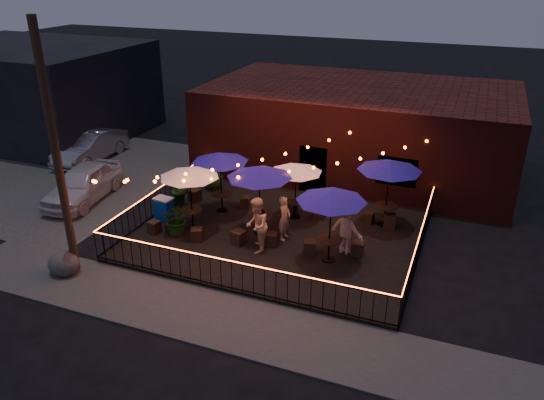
{
  "coord_description": "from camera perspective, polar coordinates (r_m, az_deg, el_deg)",
  "views": [
    {
      "loc": [
        6.11,
        -14.14,
        9.35
      ],
      "look_at": [
        -0.55,
        2.71,
        1.08
      ],
      "focal_mm": 35.0,
      "sensor_mm": 36.0,
      "label": 1
    }
  ],
  "objects": [
    {
      "name": "fence_left",
      "position": [
        21.43,
        -11.83,
        0.07
      ],
      "size": [
        0.04,
        8.0,
        1.04
      ],
      "rotation": [
        0.0,
        0.0,
        1.57
      ],
      "color": "black",
      "rests_on": "patio"
    },
    {
      "name": "patron_b",
      "position": [
        17.93,
        -1.65,
        -2.75
      ],
      "size": [
        1.0,
        1.14,
        1.97
      ],
      "primitive_type": "imported",
      "rotation": [
        0.0,
        0.0,
        -1.25
      ],
      "color": "#DBB68F",
      "rests_on": "patio"
    },
    {
      "name": "bistro_chair_5",
      "position": [
        18.62,
        -0.09,
        -4.26
      ],
      "size": [
        0.49,
        0.49,
        0.46
      ],
      "primitive_type": "cube",
      "rotation": [
        0.0,
        0.0,
        3.47
      ],
      "color": "black",
      "rests_on": "patio"
    },
    {
      "name": "bistro_chair_6",
      "position": [
        21.0,
        2.18,
        -0.86
      ],
      "size": [
        0.43,
        0.43,
        0.4
      ],
      "primitive_type": "cube",
      "rotation": [
        0.0,
        0.0,
        -0.36
      ],
      "color": "black",
      "rests_on": "patio"
    },
    {
      "name": "bistro_chair_4",
      "position": [
        18.74,
        -3.6,
        -4.04
      ],
      "size": [
        0.53,
        0.53,
        0.5
      ],
      "primitive_type": "cube",
      "rotation": [
        0.0,
        0.0,
        -0.31
      ],
      "color": "black",
      "rests_on": "patio"
    },
    {
      "name": "car_white",
      "position": [
        23.64,
        -19.63,
        1.7
      ],
      "size": [
        2.37,
        4.58,
        1.49
      ],
      "primitive_type": "imported",
      "rotation": [
        0.0,
        0.0,
        0.14
      ],
      "color": "silver",
      "rests_on": "ground"
    },
    {
      "name": "cafe_table_3",
      "position": [
        19.91,
        2.59,
        3.36
      ],
      "size": [
        2.44,
        2.44,
        2.21
      ],
      "rotation": [
        0.0,
        0.0,
        -0.25
      ],
      "color": "black",
      "rests_on": "patio"
    },
    {
      "name": "bistro_chair_10",
      "position": [
        20.54,
        10.39,
        -1.89
      ],
      "size": [
        0.38,
        0.38,
        0.4
      ],
      "primitive_type": "cube",
      "rotation": [
        0.0,
        0.0,
        -0.16
      ],
      "color": "black",
      "rests_on": "patio"
    },
    {
      "name": "potted_shrub_b",
      "position": [
        21.78,
        -9.85,
        1.15
      ],
      "size": [
        0.94,
        0.87,
        1.38
      ],
      "primitive_type": "imported",
      "rotation": [
        0.0,
        0.0,
        0.42
      ],
      "color": "#1B3712",
      "rests_on": "patio"
    },
    {
      "name": "car_silver",
      "position": [
        28.31,
        -18.95,
        5.46
      ],
      "size": [
        1.64,
        4.48,
        1.47
      ],
      "primitive_type": "imported",
      "rotation": [
        0.0,
        0.0,
        0.02
      ],
      "color": "gray",
      "rests_on": "ground"
    },
    {
      "name": "bistro_chair_2",
      "position": [
        22.24,
        -8.28,
        0.53
      ],
      "size": [
        0.53,
        0.53,
        0.5
      ],
      "primitive_type": "cube",
      "rotation": [
        0.0,
        0.0,
        -0.33
      ],
      "color": "black",
      "rests_on": "patio"
    },
    {
      "name": "bistro_chair_7",
      "position": [
        20.63,
        5.12,
        -1.27
      ],
      "size": [
        0.46,
        0.46,
        0.5
      ],
      "primitive_type": "cube",
      "rotation": [
        0.0,
        0.0,
        3.22
      ],
      "color": "black",
      "rests_on": "patio"
    },
    {
      "name": "festoon_lights",
      "position": [
        18.66,
        -2.44,
        3.04
      ],
      "size": [
        10.02,
        8.72,
        1.32
      ],
      "color": "#E44B08",
      "rests_on": "ground"
    },
    {
      "name": "cafe_table_4",
      "position": [
        16.9,
        6.42,
        0.34
      ],
      "size": [
        2.75,
        2.75,
        2.54
      ],
      "rotation": [
        0.0,
        0.0,
        0.22
      ],
      "color": "black",
      "rests_on": "patio"
    },
    {
      "name": "cooler",
      "position": [
        20.75,
        -11.53,
        -0.91
      ],
      "size": [
        0.74,
        0.58,
        0.9
      ],
      "rotation": [
        0.0,
        0.0,
        -0.13
      ],
      "color": "#073ABB",
      "rests_on": "patio"
    },
    {
      "name": "sidewalk",
      "position": [
        15.58,
        -6.32,
        -12.4
      ],
      "size": [
        18.0,
        2.5,
        0.05
      ],
      "primitive_type": "cube",
      "color": "#3D3A38",
      "rests_on": "ground"
    },
    {
      "name": "bistro_chair_8",
      "position": [
        18.15,
        4.09,
        -5.11
      ],
      "size": [
        0.5,
        0.5,
        0.48
      ],
      "primitive_type": "cube",
      "rotation": [
        0.0,
        0.0,
        0.27
      ],
      "color": "black",
      "rests_on": "patio"
    },
    {
      "name": "potted_shrub_c",
      "position": [
        23.12,
        -6.34,
        2.95
      ],
      "size": [
        1.11,
        1.11,
        1.51
      ],
      "primitive_type": "imported",
      "rotation": [
        0.0,
        0.0,
        0.42
      ],
      "color": "#103412",
      "rests_on": "patio"
    },
    {
      "name": "cafe_table_2",
      "position": [
        18.56,
        -1.36,
        2.89
      ],
      "size": [
        2.85,
        2.85,
        2.58
      ],
      "rotation": [
        0.0,
        0.0,
        0.25
      ],
      "color": "black",
      "rests_on": "patio"
    },
    {
      "name": "fence_front",
      "position": [
        16.13,
        -4.37,
        -8.13
      ],
      "size": [
        10.0,
        0.04,
        1.04
      ],
      "color": "black",
      "rests_on": "patio"
    },
    {
      "name": "boulder",
      "position": [
        18.49,
        -21.51,
        -6.39
      ],
      "size": [
        1.22,
        1.14,
        0.76
      ],
      "primitive_type": "ellipsoid",
      "rotation": [
        0.0,
        0.0,
        -0.41
      ],
      "color": "#43423E",
      "rests_on": "ground"
    },
    {
      "name": "bistro_chair_0",
      "position": [
        19.93,
        -12.56,
        -2.86
      ],
      "size": [
        0.45,
        0.45,
        0.46
      ],
      "primitive_type": "cube",
      "rotation": [
        0.0,
        0.0,
        -0.16
      ],
      "color": "black",
      "rests_on": "patio"
    },
    {
      "name": "bistro_chair_9",
      "position": [
        18.28,
        9.18,
        -5.17
      ],
      "size": [
        0.43,
        0.43,
        0.48
      ],
      "primitive_type": "cube",
      "rotation": [
        0.0,
        0.0,
        3.22
      ],
      "color": "black",
      "rests_on": "patio"
    },
    {
      "name": "potted_shrub_a",
      "position": [
        19.51,
        -10.13,
        -1.98
      ],
      "size": [
        1.37,
        1.29,
        1.23
      ],
      "primitive_type": "imported",
      "rotation": [
        0.0,
        0.0,
        0.35
      ],
      "color": "#153F13",
      "rests_on": "patio"
    },
    {
      "name": "bistro_chair_11",
      "position": [
        20.33,
        12.53,
        -2.19
      ],
      "size": [
        0.5,
        0.5,
        0.52
      ],
      "primitive_type": "cube",
      "rotation": [
        0.0,
        0.0,
        3.29
      ],
      "color": "black",
      "rests_on": "patio"
    },
    {
      "name": "patron_c",
      "position": [
        18.02,
        8.04,
        -3.03
      ],
      "size": [
        1.35,
        0.99,
        1.86
      ],
      "primitive_type": "imported",
      "rotation": [
        0.0,
        0.0,
        2.87
      ],
      "color": "tan",
      "rests_on": "patio"
    },
    {
      "name": "brick_building",
      "position": [
        25.74,
        9.3,
        7.61
      ],
      "size": [
        14.0,
        8.0,
        4.0
      ],
      "color": "#3C1310",
      "rests_on": "ground"
    },
    {
      "name": "bistro_chair_1",
      "position": [
        19.11,
        -8.09,
        -3.72
      ],
      "size": [
        0.52,
        0.52,
        0.47
      ],
      "primitive_type": "cube",
      "rotation": [
        0.0,
        0.0,
        3.56
      ],
      "color": "black",
      "rests_on": "patio"
    },
    {
      "name": "patron_a",
      "position": [
        18.8,
        1.35,
        -1.95
      ],
      "size": [
        0.41,
        0.61,
        1.64
      ],
      "primitive_type": "imported",
      "rotation": [
        0.0,
        0.0,
        1.55
      ],
      "color": "tan",
      "rests_on": "patio"
    },
    {
      "name": "patio",
      "position": [
        19.59,
        0.75,
        -3.72
      ],
      "size": [
        10.0,
        8.0,
        0.15
      ],
      "primitive_type": "cube",
      "color": "black",
      "rests_on": "ground"
    },
    {
      "name": "cafe_table_0",
      "position": [
        19.24,
        -8.88,
        2.87
      ],
      "size": [
        2.55,
        2.55,
        2.4
      ],
      "rotation": [
        0.0,
        0.0,
        0.19
      ],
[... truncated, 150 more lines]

